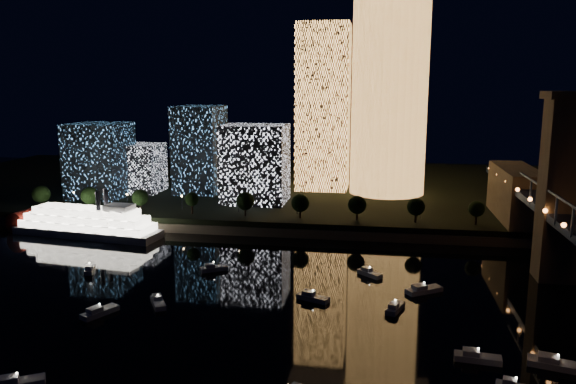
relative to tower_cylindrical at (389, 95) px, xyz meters
name	(u,v)px	position (x,y,z in m)	size (l,w,h in m)	color
ground	(289,344)	(-20.61, -141.46, -47.22)	(520.00, 520.00, 0.00)	black
far_bank	(342,189)	(-20.61, 18.54, -44.72)	(420.00, 160.00, 5.00)	black
seawall	(327,233)	(-20.61, -59.46, -45.72)	(420.00, 6.00, 3.00)	#6B5E4C
tower_cylindrical	(389,95)	(0.00, 0.00, 0.00)	(34.00, 34.00, 84.20)	#FFAA51
tower_rectangular	(323,108)	(-28.84, 7.37, -5.71)	(22.95, 22.95, 73.03)	#FFAA51
midrise_blocks	(178,159)	(-87.83, -20.42, -26.49)	(90.80, 41.35, 37.59)	white
riverboat	(81,223)	(-105.31, -70.25, -42.83)	(57.84, 19.00, 17.12)	silver
motorboats	(296,323)	(-20.43, -132.79, -46.41)	(120.38, 79.99, 2.78)	silver
esplanade_trees	(231,201)	(-55.95, -53.46, -36.75)	(166.13, 6.80, 8.90)	black
street_lamps	(239,201)	(-54.61, -47.46, -38.20)	(132.70, 0.70, 5.65)	black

